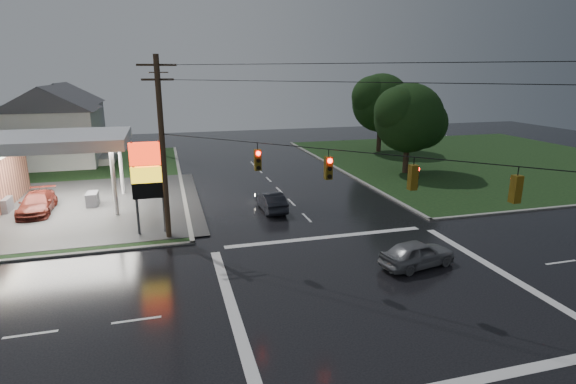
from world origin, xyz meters
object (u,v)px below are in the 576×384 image
object	(u,v)px
utility_pole_nw	(163,147)
house_near	(53,125)
pylon_sign	(148,173)
car_north	(271,201)
house_far	(65,115)
utility_pole_n	(161,111)
car_pump	(37,203)
car_crossing	(417,254)
tree_ne_far	(382,103)
tree_ne_near	(410,118)

from	to	relation	value
utility_pole_nw	house_near	xyz separation A→B (m)	(-11.45, 26.50, -1.32)
pylon_sign	car_north	bearing A→B (deg)	18.90
pylon_sign	house_far	xyz separation A→B (m)	(-11.45, 37.50, 0.39)
utility_pole_n	car_pump	size ratio (longest dim) A/B	2.02
house_far	utility_pole_nw	bearing A→B (deg)	-72.08
pylon_sign	car_crossing	size ratio (longest dim) A/B	1.42
pylon_sign	house_far	bearing A→B (deg)	106.98
utility_pole_n	car_north	xyz separation A→B (m)	(7.46, -24.60, -4.76)
house_near	house_far	world-z (taller)	same
utility_pole_n	car_north	size ratio (longest dim) A/B	2.44
house_near	car_pump	xyz separation A→B (m)	(2.31, -18.75, -3.65)
utility_pole_nw	car_north	distance (m)	9.80
pylon_sign	house_near	size ratio (longest dim) A/B	0.54
utility_pole_n	car_crossing	xyz separation A→B (m)	(12.64, -36.34, -4.75)
tree_ne_far	car_crossing	distance (m)	35.66
house_near	car_pump	bearing A→B (deg)	-82.97
tree_ne_far	pylon_sign	bearing A→B (deg)	-139.65
house_near	house_far	xyz separation A→B (m)	(-1.00, 12.00, 0.00)
tree_ne_near	car_pump	world-z (taller)	tree_ne_near
car_north	pylon_sign	bearing A→B (deg)	17.21
pylon_sign	tree_ne_far	bearing A→B (deg)	40.35
tree_ne_near	car_north	distance (m)	18.95
car_pump	tree_ne_near	bearing A→B (deg)	6.35
house_near	tree_ne_near	size ratio (longest dim) A/B	1.23
house_near	car_crossing	xyz separation A→B (m)	(24.09, -34.34, -3.69)
car_crossing	car_pump	world-z (taller)	car_pump
tree_ne_far	house_near	bearing A→B (deg)	176.99
car_north	car_pump	xyz separation A→B (m)	(-16.60, 3.86, 0.04)
pylon_sign	tree_ne_near	xyz separation A→B (m)	(24.64, 11.49, 1.55)
tree_ne_near	car_north	xyz separation A→B (m)	(-16.18, -8.60, -4.85)
car_north	car_crossing	world-z (taller)	car_crossing
utility_pole_nw	car_crossing	distance (m)	15.69
car_pump	utility_pole_nw	bearing A→B (deg)	-42.19
tree_ne_near	car_pump	size ratio (longest dim) A/B	1.73
utility_pole_nw	car_north	world-z (taller)	utility_pole_nw
pylon_sign	tree_ne_far	world-z (taller)	tree_ne_far
utility_pole_n	car_crossing	size ratio (longest dim) A/B	2.48
house_far	tree_ne_near	xyz separation A→B (m)	(36.09, -26.01, 1.16)
utility_pole_n	tree_ne_near	xyz separation A→B (m)	(23.64, -16.01, 0.09)
house_far	car_pump	xyz separation A→B (m)	(3.31, -30.75, -3.65)
utility_pole_nw	tree_ne_far	size ratio (longest dim) A/B	1.12
house_near	car_crossing	size ratio (longest dim) A/B	2.61
house_near	tree_ne_far	xyz separation A→B (m)	(38.10, -2.01, 1.77)
utility_pole_n	house_near	bearing A→B (deg)	-170.09
utility_pole_nw	utility_pole_n	distance (m)	28.50
tree_ne_near	car_crossing	world-z (taller)	tree_ne_near
tree_ne_far	car_north	size ratio (longest dim) A/B	2.28
utility_pole_nw	utility_pole_n	size ratio (longest dim) A/B	1.05
utility_pole_n	tree_ne_far	bearing A→B (deg)	-8.55
tree_ne_far	car_crossing	size ratio (longest dim) A/B	2.32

